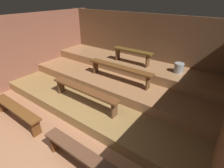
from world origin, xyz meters
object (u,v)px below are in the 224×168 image
Objects in this scene: bench_lower_center at (84,91)px; pail_upper at (179,68)px; bench_floor_right at (82,155)px; bench_middle_center at (119,69)px; bench_floor_left at (16,110)px; bench_upper_center at (132,53)px.

pail_upper reaches higher than bench_lower_center.
pail_upper is (0.49, 3.71, 0.62)m from bench_floor_right.
bench_floor_left is at bearing -117.38° from bench_middle_center.
bench_upper_center is at bearing -173.73° from pail_upper.
bench_floor_right is 0.85× the size of bench_middle_center.
bench_upper_center reaches higher than pail_upper.
bench_lower_center is at bearing 132.60° from bench_floor_right.
bench_floor_left is 2.37m from bench_floor_right.
bench_floor_left is at bearing 180.00° from bench_floor_right.
bench_lower_center is at bearing -101.90° from bench_middle_center.
bench_floor_right is 0.83× the size of bench_lower_center.
bench_middle_center is 0.92m from bench_upper_center.
bench_middle_center is at bearing 62.62° from bench_floor_left.
bench_middle_center is at bearing -144.50° from pail_upper.
bench_floor_left is 6.37× the size of pail_upper.
bench_floor_right is at bearing -47.40° from bench_lower_center.
bench_middle_center is 7.48× the size of pail_upper.
bench_upper_center reaches higher than bench_middle_center.
bench_lower_center is at bearing -126.74° from pail_upper.
bench_floor_left is at bearing -127.55° from pail_upper.
bench_lower_center is 1.02× the size of bench_middle_center.
bench_upper_center is at bearing 69.90° from bench_floor_left.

